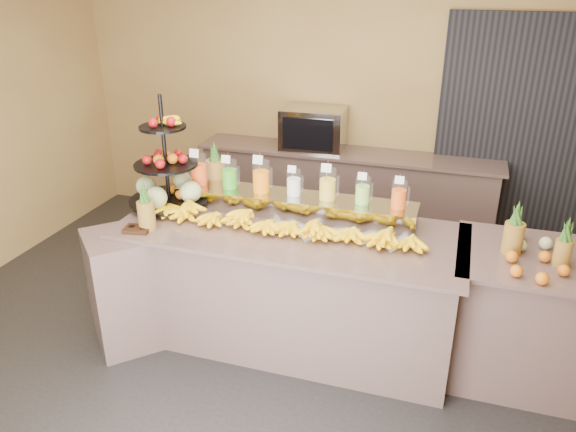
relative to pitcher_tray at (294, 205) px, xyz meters
The scene contains 20 objects.
ground 1.16m from the pitcher_tray, 84.56° to the right, with size 6.00×6.00×0.00m, color black.
room_envelope 0.93m from the pitcher_tray, 40.29° to the left, with size 6.04×5.02×2.82m.
buffet_counter 0.63m from the pitcher_tray, 100.62° to the right, with size 2.75×1.25×0.93m.
right_counter 1.84m from the pitcher_tray, ahead, with size 1.08×0.88×0.93m.
back_ledge 1.76m from the pitcher_tray, 88.10° to the left, with size 3.10×0.55×0.93m.
pitcher_tray is the anchor object (origin of this frame).
juice_pitcher_orange_a 0.80m from the pitcher_tray, behind, with size 0.13×0.14×0.32m.
juice_pitcher_green 0.55m from the pitcher_tray, behind, with size 0.12×0.12×0.29m.
juice_pitcher_orange_b 0.32m from the pitcher_tray, behind, with size 0.13×0.14×0.32m.
juice_pitcher_milk 0.16m from the pitcher_tray, 103.19° to the right, with size 0.11×0.11×0.26m.
juice_pitcher_lemon 0.32m from the pitcher_tray, ahead, with size 0.13×0.13×0.31m.
juice_pitcher_lime 0.55m from the pitcher_tray, ahead, with size 0.11×0.11×0.26m.
juice_pitcher_orange_c 0.80m from the pitcher_tray, ahead, with size 0.11×0.11×0.27m.
banana_heap 0.30m from the pitcher_tray, 88.36° to the right, with size 2.11×0.19×0.17m.
fruit_stand 0.96m from the pitcher_tray, behind, with size 0.72×0.72×0.88m.
condiment_caddy 1.16m from the pitcher_tray, 147.01° to the right, with size 0.18×0.14×0.03m, color black.
pineapple_left_a 1.09m from the pitcher_tray, 147.86° to the right, with size 0.12×0.12×0.37m.
pineapple_left_b 0.76m from the pitcher_tray, 165.63° to the left, with size 0.16×0.16×0.45m.
right_fruit_pile 1.71m from the pitcher_tray, 10.41° to the right, with size 0.40×0.38×0.21m.
oven_warmer 1.70m from the pitcher_tray, 100.27° to the left, with size 0.63×0.44×0.42m, color gray.
Camera 1 is at (1.10, -3.17, 2.66)m, focal length 35.00 mm.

